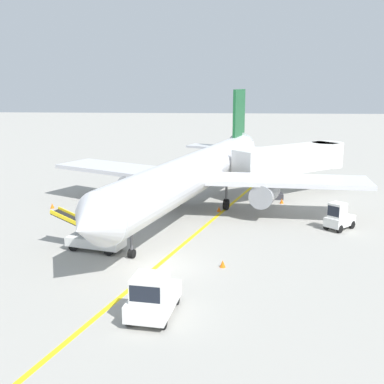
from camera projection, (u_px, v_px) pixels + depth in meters
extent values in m
plane|color=#9E9B93|center=(158.00, 266.00, 29.20)|extent=(300.00, 300.00, 0.00)
cube|color=yellow|center=(188.00, 241.00, 33.97)|extent=(22.95, 76.81, 0.01)
cylinder|color=silver|center=(194.00, 173.00, 40.41)|extent=(11.66, 29.71, 3.30)
cone|color=silver|center=(89.00, 225.00, 25.60)|extent=(3.78, 3.22, 3.23)
cone|color=silver|center=(244.00, 145.00, 55.32)|extent=(3.80, 3.57, 3.14)
cube|color=silver|center=(288.00, 181.00, 39.33)|extent=(13.30, 5.40, 0.36)
cylinder|color=gray|center=(265.00, 194.00, 39.19)|extent=(2.73, 3.61, 1.90)
cube|color=silver|center=(123.00, 169.00, 44.41)|extent=(13.53, 10.06, 0.36)
cylinder|color=gray|center=(135.00, 183.00, 43.16)|extent=(2.73, 3.61, 1.90)
cube|color=#19592D|center=(239.00, 114.00, 52.33)|extent=(1.40, 3.92, 5.20)
cube|color=silver|center=(265.00, 149.00, 51.75)|extent=(5.47, 2.94, 0.24)
cube|color=silver|center=(211.00, 147.00, 53.78)|extent=(5.64, 4.16, 0.24)
cylinder|color=#4C4C51|center=(131.00, 234.00, 30.31)|extent=(0.20, 0.20, 3.12)
cylinder|color=black|center=(132.00, 254.00, 30.59)|extent=(0.49, 0.64, 0.56)
cylinder|color=#4C4C51|center=(226.00, 192.00, 41.91)|extent=(0.20, 0.20, 3.12)
cylinder|color=black|center=(226.00, 204.00, 42.15)|extent=(0.61, 1.02, 0.96)
cylinder|color=#4C4C51|center=(179.00, 188.00, 43.40)|extent=(0.20, 0.20, 3.12)
cylinder|color=black|center=(179.00, 200.00, 43.64)|extent=(0.61, 1.02, 0.96)
cube|color=black|center=(108.00, 210.00, 27.35)|extent=(2.97, 1.75, 0.60)
cube|color=silver|center=(288.00, 159.00, 46.62)|extent=(10.93, 9.61, 2.50)
cylinder|color=silver|center=(327.00, 154.00, 49.84)|extent=(3.20, 3.20, 2.50)
cylinder|color=#59595B|center=(274.00, 186.00, 46.14)|extent=(0.56, 0.56, 2.35)
cube|color=#333338|center=(273.00, 196.00, 46.34)|extent=(1.80, 1.40, 0.50)
cube|color=silver|center=(154.00, 300.00, 23.05)|extent=(2.36, 3.82, 0.80)
cube|color=silver|center=(150.00, 287.00, 22.24)|extent=(1.72, 1.81, 1.10)
cube|color=black|center=(145.00, 294.00, 21.50)|extent=(1.42, 0.27, 0.77)
cylinder|color=black|center=(164.00, 322.00, 21.77)|extent=(0.30, 0.62, 0.60)
cylinder|color=black|center=(129.00, 319.00, 22.09)|extent=(0.30, 0.62, 0.60)
cylinder|color=black|center=(177.00, 298.00, 24.18)|extent=(0.30, 0.62, 0.60)
cylinder|color=black|center=(145.00, 296.00, 24.50)|extent=(0.30, 0.62, 0.60)
cube|color=silver|center=(340.00, 221.00, 36.54)|extent=(2.61, 2.62, 0.70)
cube|color=silver|center=(337.00, 210.00, 36.07)|extent=(1.50, 1.50, 1.10)
cube|color=black|center=(333.00, 211.00, 35.74)|extent=(0.75, 0.74, 0.77)
cylinder|color=black|center=(340.00, 229.00, 35.67)|extent=(0.58, 0.58, 0.60)
cylinder|color=black|center=(327.00, 226.00, 36.48)|extent=(0.58, 0.58, 0.60)
cylinder|color=black|center=(352.00, 225.00, 36.76)|extent=(0.58, 0.58, 0.60)
cylinder|color=black|center=(339.00, 222.00, 37.57)|extent=(0.58, 0.58, 0.60)
cube|color=silver|center=(96.00, 241.00, 31.92)|extent=(4.06, 2.48, 0.60)
cylinder|color=black|center=(73.00, 247.00, 31.84)|extent=(0.64, 0.38, 0.60)
cylinder|color=black|center=(84.00, 241.00, 33.01)|extent=(0.64, 0.38, 0.60)
cylinder|color=black|center=(109.00, 251.00, 30.97)|extent=(0.64, 0.38, 0.60)
cylinder|color=black|center=(119.00, 245.00, 32.14)|extent=(0.64, 0.38, 0.60)
cube|color=black|center=(87.00, 227.00, 31.91)|extent=(5.05, 2.23, 1.76)
cube|color=yellow|center=(83.00, 227.00, 31.47)|extent=(4.85, 1.44, 1.84)
cube|color=yellow|center=(91.00, 223.00, 32.30)|extent=(4.85, 1.44, 1.84)
cylinder|color=#26262D|center=(114.00, 221.00, 37.23)|extent=(0.24, 0.24, 0.85)
cube|color=orange|center=(113.00, 212.00, 37.08)|extent=(0.36, 0.22, 0.56)
sphere|color=#9E7051|center=(113.00, 207.00, 36.99)|extent=(0.20, 0.20, 0.20)
sphere|color=yellow|center=(113.00, 207.00, 36.98)|extent=(0.24, 0.24, 0.24)
cone|color=orange|center=(52.00, 206.00, 42.68)|extent=(0.36, 0.36, 0.44)
cone|color=orange|center=(282.00, 201.00, 44.40)|extent=(0.36, 0.36, 0.44)
cone|color=orange|center=(223.00, 264.00, 29.04)|extent=(0.36, 0.36, 0.44)
cone|color=orange|center=(219.00, 209.00, 41.60)|extent=(0.36, 0.36, 0.44)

